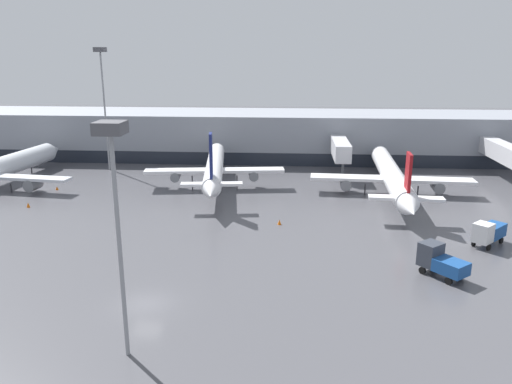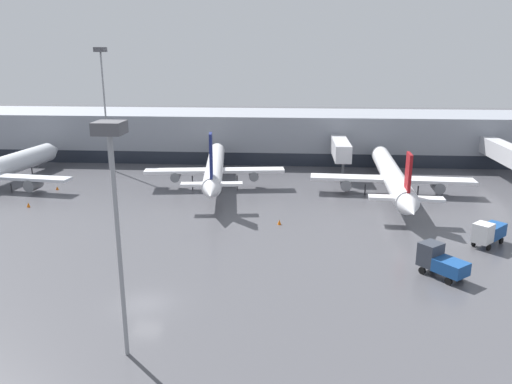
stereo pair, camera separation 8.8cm
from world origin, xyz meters
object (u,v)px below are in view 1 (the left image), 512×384
object	(u,v)px
traffic_cone_1	(279,222)
traffic_cone_3	(28,205)
service_truck_1	(488,232)
traffic_cone_4	(57,188)
apron_light_mast_3	(102,76)
apron_light_mast_1	(114,173)
parked_jet_2	(392,176)
service_truck_2	(440,260)
parked_jet_3	(215,168)

from	to	relation	value
traffic_cone_1	traffic_cone_3	size ratio (longest dim) A/B	0.93
service_truck_1	traffic_cone_4	world-z (taller)	service_truck_1
apron_light_mast_3	apron_light_mast_1	bearing A→B (deg)	-68.90
apron_light_mast_1	traffic_cone_4	bearing A→B (deg)	120.65
parked_jet_2	traffic_cone_3	bearing A→B (deg)	104.53
service_truck_2	traffic_cone_1	world-z (taller)	service_truck_2
parked_jet_2	traffic_cone_1	world-z (taller)	parked_jet_2
parked_jet_2	traffic_cone_3	world-z (taller)	parked_jet_2
parked_jet_2	service_truck_1	distance (m)	21.22
parked_jet_2	apron_light_mast_3	distance (m)	51.29
parked_jet_2	traffic_cone_4	size ratio (longest dim) A/B	68.77
service_truck_2	traffic_cone_3	xyz separation A→B (m)	(-50.12, 18.19, -1.22)
service_truck_1	apron_light_mast_1	bearing A→B (deg)	-10.18
service_truck_1	apron_light_mast_3	bearing A→B (deg)	-76.29
parked_jet_3	apron_light_mast_1	bearing A→B (deg)	173.90
parked_jet_2	apron_light_mast_3	size ratio (longest dim) A/B	1.79
traffic_cone_1	parked_jet_2	bearing A→B (deg)	42.53
traffic_cone_3	traffic_cone_4	size ratio (longest dim) A/B	1.20
parked_jet_2	traffic_cone_4	bearing A→B (deg)	94.50
service_truck_1	service_truck_2	size ratio (longest dim) A/B	0.97
traffic_cone_4	service_truck_2	bearing A→B (deg)	-28.42
parked_jet_2	service_truck_1	size ratio (longest dim) A/B	8.16
parked_jet_2	apron_light_mast_3	bearing A→B (deg)	78.07
parked_jet_3	service_truck_1	size ratio (longest dim) A/B	7.01
traffic_cone_3	apron_light_mast_1	bearing A→B (deg)	-53.13
service_truck_1	traffic_cone_4	xyz separation A→B (m)	(-57.78, 18.84, -1.26)
service_truck_2	apron_light_mast_3	size ratio (longest dim) A/B	0.23
traffic_cone_3	traffic_cone_4	world-z (taller)	traffic_cone_3
parked_jet_2	service_truck_1	bearing A→B (deg)	-158.15
parked_jet_2	traffic_cone_4	world-z (taller)	parked_jet_2
parked_jet_2	traffic_cone_3	size ratio (longest dim) A/B	57.13
service_truck_1	traffic_cone_1	bearing A→B (deg)	-57.86
parked_jet_2	apron_light_mast_1	world-z (taller)	apron_light_mast_1
traffic_cone_1	apron_light_mast_1	bearing A→B (deg)	-109.36
traffic_cone_4	apron_light_mast_3	xyz separation A→B (m)	(3.24, 14.07, 16.22)
service_truck_1	traffic_cone_1	xyz separation A→B (m)	(-23.02, 5.18, -1.23)
traffic_cone_3	traffic_cone_1	bearing A→B (deg)	-7.64
parked_jet_3	service_truck_2	world-z (taller)	parked_jet_3
parked_jet_3	traffic_cone_3	xyz separation A→B (m)	(-24.10, -11.47, -3.03)
traffic_cone_1	traffic_cone_3	xyz separation A→B (m)	(-34.58, 4.64, 0.02)
apron_light_mast_1	traffic_cone_3	bearing A→B (deg)	126.87
traffic_cone_3	parked_jet_3	bearing A→B (deg)	25.46
traffic_cone_3	traffic_cone_4	xyz separation A→B (m)	(-0.18, 9.03, -0.06)
traffic_cone_4	apron_light_mast_3	bearing A→B (deg)	77.04
service_truck_1	parked_jet_3	bearing A→B (deg)	-77.62
traffic_cone_1	traffic_cone_4	bearing A→B (deg)	158.53
parked_jet_2	traffic_cone_4	xyz separation A→B (m)	(-50.98, -1.21, -2.57)
parked_jet_3	apron_light_mast_3	world-z (taller)	apron_light_mast_3
traffic_cone_4	apron_light_mast_1	xyz separation A→B (m)	(24.84, -41.91, 12.84)
service_truck_2	traffic_cone_3	size ratio (longest dim) A/B	7.20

